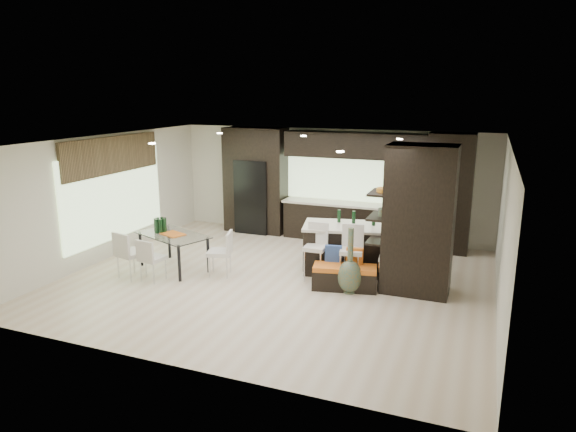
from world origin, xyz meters
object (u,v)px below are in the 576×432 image
at_px(bench, 345,277).
at_px(stool_right, 389,268).
at_px(floor_vase, 350,261).
at_px(chair_far, 131,256).
at_px(stool_mid, 351,262).
at_px(chair_near, 153,261).
at_px(dining_table, 174,252).
at_px(stool_left, 315,258).
at_px(chair_end, 220,255).
at_px(kitchen_island, 361,249).

bearing_deg(bench, stool_right, 5.68).
xyz_separation_m(floor_vase, chair_far, (-4.20, -0.82, -0.17)).
bearing_deg(stool_mid, floor_vase, -88.36).
relative_size(bench, chair_near, 1.51).
distance_m(stool_mid, dining_table, 3.67).
distance_m(stool_right, bench, 0.84).
distance_m(stool_right, dining_table, 4.39).
xyz_separation_m(stool_left, bench, (0.66, -0.23, -0.23)).
relative_size(stool_mid, chair_near, 1.20).
xyz_separation_m(chair_near, chair_end, (1.07, 0.72, 0.03)).
bearing_deg(bench, chair_near, -177.27).
height_order(bench, chair_near, chair_near).
bearing_deg(stool_right, chair_near, -171.01).
bearing_deg(kitchen_island, stool_mid, -102.75).
xyz_separation_m(stool_mid, bench, (-0.06, -0.23, -0.24)).
bearing_deg(bench, dining_table, 171.50).
distance_m(stool_right, chair_far, 4.99).
relative_size(kitchen_island, chair_far, 2.67).
distance_m(stool_mid, stool_right, 0.72).
height_order(stool_right, bench, stool_right).
bearing_deg(stool_right, dining_table, 179.83).
distance_m(stool_left, bench, 0.73).
xyz_separation_m(stool_mid, chair_end, (-2.58, -0.43, -0.05)).
bearing_deg(stool_right, kitchen_island, 126.14).
xyz_separation_m(stool_left, floor_vase, (0.79, -0.37, 0.16)).
bearing_deg(stool_right, floor_vase, -155.95).
height_order(stool_left, chair_far, stool_left).
bearing_deg(dining_table, floor_vase, 22.79).
distance_m(bench, dining_table, 3.60).
distance_m(bench, chair_near, 3.71).
distance_m(stool_right, floor_vase, 0.77).
height_order(floor_vase, chair_end, floor_vase).
relative_size(stool_left, stool_right, 1.05).
bearing_deg(stool_right, bench, -168.60).
xyz_separation_m(bench, chair_near, (-3.59, -0.92, 0.16)).
bearing_deg(chair_end, chair_far, 99.31).
relative_size(dining_table, chair_near, 1.96).
bearing_deg(stool_mid, stool_right, -7.87).
height_order(stool_right, chair_far, chair_far).
height_order(bench, chair_far, chair_far).
height_order(stool_mid, dining_table, stool_mid).
bearing_deg(chair_far, stool_left, 32.98).
xyz_separation_m(kitchen_island, stool_left, (-0.72, -0.80, -0.03)).
xyz_separation_m(kitchen_island, chair_end, (-2.58, -1.24, -0.07)).
relative_size(stool_right, bench, 0.73).
xyz_separation_m(stool_left, stool_mid, (0.72, -0.01, 0.01)).
relative_size(floor_vase, chair_far, 1.40).
bearing_deg(stool_left, chair_far, -162.12).
distance_m(bench, floor_vase, 0.43).
relative_size(kitchen_island, chair_end, 2.81).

